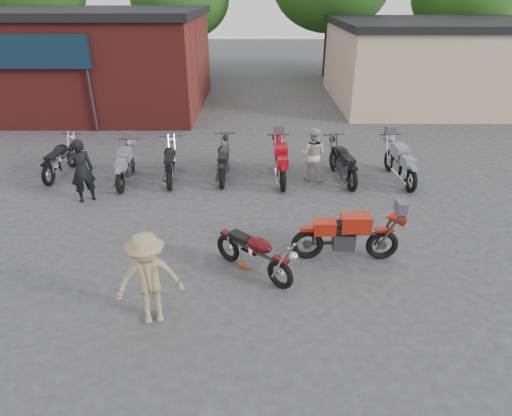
{
  "coord_description": "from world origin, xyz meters",
  "views": [
    {
      "loc": [
        -0.38,
        -6.53,
        5.03
      ],
      "look_at": [
        -0.4,
        1.51,
        0.9
      ],
      "focal_mm": 30.0,
      "sensor_mm": 36.0,
      "label": 1
    }
  ],
  "objects_px": {
    "person_tan": "(149,279)",
    "row_bike_3": "(224,158)",
    "row_bike_2": "(170,161)",
    "helmet": "(246,262)",
    "row_bike_6": "(400,160)",
    "person_light": "(313,155)",
    "person_dark": "(82,171)",
    "row_bike_0": "(60,157)",
    "row_bike_4": "(281,160)",
    "vintage_motorcycle": "(254,251)",
    "row_bike_1": "(125,164)",
    "row_bike_5": "(343,160)",
    "sportbike": "(348,233)"
  },
  "relations": [
    {
      "from": "row_bike_0",
      "to": "row_bike_4",
      "type": "xyz_separation_m",
      "value": [
        6.56,
        -0.35,
        0.04
      ]
    },
    {
      "from": "person_tan",
      "to": "row_bike_5",
      "type": "distance_m",
      "value": 7.38
    },
    {
      "from": "person_dark",
      "to": "person_light",
      "type": "bearing_deg",
      "value": 160.3
    },
    {
      "from": "person_light",
      "to": "row_bike_5",
      "type": "bearing_deg",
      "value": -162.86
    },
    {
      "from": "person_light",
      "to": "person_dark",
      "type": "bearing_deg",
      "value": 29.71
    },
    {
      "from": "vintage_motorcycle",
      "to": "row_bike_6",
      "type": "bearing_deg",
      "value": 89.55
    },
    {
      "from": "person_tan",
      "to": "row_bike_6",
      "type": "relative_size",
      "value": 0.79
    },
    {
      "from": "row_bike_3",
      "to": "sportbike",
      "type": "bearing_deg",
      "value": -146.89
    },
    {
      "from": "vintage_motorcycle",
      "to": "person_light",
      "type": "height_order",
      "value": "person_light"
    },
    {
      "from": "row_bike_5",
      "to": "vintage_motorcycle",
      "type": "bearing_deg",
      "value": 142.33
    },
    {
      "from": "vintage_motorcycle",
      "to": "row_bike_5",
      "type": "relative_size",
      "value": 0.89
    },
    {
      "from": "helmet",
      "to": "row_bike_4",
      "type": "bearing_deg",
      "value": 78.51
    },
    {
      "from": "row_bike_0",
      "to": "sportbike",
      "type": "bearing_deg",
      "value": -115.54
    },
    {
      "from": "row_bike_4",
      "to": "row_bike_6",
      "type": "xyz_separation_m",
      "value": [
        3.46,
        -0.02,
        0.01
      ]
    },
    {
      "from": "row_bike_1",
      "to": "row_bike_6",
      "type": "height_order",
      "value": "row_bike_6"
    },
    {
      "from": "row_bike_2",
      "to": "helmet",
      "type": "bearing_deg",
      "value": -159.47
    },
    {
      "from": "helmet",
      "to": "row_bike_6",
      "type": "bearing_deg",
      "value": 45.59
    },
    {
      "from": "person_light",
      "to": "row_bike_1",
      "type": "bearing_deg",
      "value": 18.69
    },
    {
      "from": "person_tan",
      "to": "row_bike_3",
      "type": "height_order",
      "value": "person_tan"
    },
    {
      "from": "row_bike_2",
      "to": "row_bike_4",
      "type": "xyz_separation_m",
      "value": [
        3.21,
        -0.04,
        0.03
      ]
    },
    {
      "from": "row_bike_2",
      "to": "row_bike_5",
      "type": "distance_m",
      "value": 5.01
    },
    {
      "from": "person_light",
      "to": "row_bike_3",
      "type": "bearing_deg",
      "value": 13.14
    },
    {
      "from": "person_dark",
      "to": "row_bike_3",
      "type": "bearing_deg",
      "value": 171.26
    },
    {
      "from": "vintage_motorcycle",
      "to": "row_bike_1",
      "type": "xyz_separation_m",
      "value": [
        -3.74,
        4.53,
        0.03
      ]
    },
    {
      "from": "row_bike_1",
      "to": "helmet",
      "type": "bearing_deg",
      "value": -143.9
    },
    {
      "from": "person_dark",
      "to": "row_bike_0",
      "type": "height_order",
      "value": "person_dark"
    },
    {
      "from": "vintage_motorcycle",
      "to": "helmet",
      "type": "relative_size",
      "value": 6.49
    },
    {
      "from": "row_bike_0",
      "to": "row_bike_6",
      "type": "xyz_separation_m",
      "value": [
        10.01,
        -0.36,
        0.04
      ]
    },
    {
      "from": "person_light",
      "to": "row_bike_1",
      "type": "relative_size",
      "value": 0.79
    },
    {
      "from": "person_tan",
      "to": "row_bike_3",
      "type": "relative_size",
      "value": 0.81
    },
    {
      "from": "vintage_motorcycle",
      "to": "sportbike",
      "type": "distance_m",
      "value": 1.98
    },
    {
      "from": "row_bike_0",
      "to": "row_bike_1",
      "type": "distance_m",
      "value": 2.14
    },
    {
      "from": "row_bike_3",
      "to": "row_bike_5",
      "type": "bearing_deg",
      "value": -92.76
    },
    {
      "from": "sportbike",
      "to": "row_bike_3",
      "type": "bearing_deg",
      "value": 123.67
    },
    {
      "from": "sportbike",
      "to": "person_dark",
      "type": "xyz_separation_m",
      "value": [
        -6.38,
        2.74,
        0.24
      ]
    },
    {
      "from": "helmet",
      "to": "person_tan",
      "type": "xyz_separation_m",
      "value": [
        -1.53,
        -1.53,
        0.71
      ]
    },
    {
      "from": "vintage_motorcycle",
      "to": "row_bike_3",
      "type": "distance_m",
      "value": 4.96
    },
    {
      "from": "sportbike",
      "to": "row_bike_5",
      "type": "bearing_deg",
      "value": 81.67
    },
    {
      "from": "row_bike_2",
      "to": "row_bike_4",
      "type": "bearing_deg",
      "value": -97.17
    },
    {
      "from": "row_bike_2",
      "to": "row_bike_3",
      "type": "height_order",
      "value": "row_bike_3"
    },
    {
      "from": "row_bike_4",
      "to": "row_bike_3",
      "type": "bearing_deg",
      "value": 81.59
    },
    {
      "from": "row_bike_6",
      "to": "row_bike_4",
      "type": "bearing_deg",
      "value": 84.15
    },
    {
      "from": "row_bike_5",
      "to": "row_bike_4",
      "type": "bearing_deg",
      "value": 81.56
    },
    {
      "from": "vintage_motorcycle",
      "to": "person_dark",
      "type": "height_order",
      "value": "person_dark"
    },
    {
      "from": "sportbike",
      "to": "row_bike_5",
      "type": "height_order",
      "value": "sportbike"
    },
    {
      "from": "sportbike",
      "to": "row_bike_1",
      "type": "distance_m",
      "value": 6.9
    },
    {
      "from": "helmet",
      "to": "row_bike_0",
      "type": "xyz_separation_m",
      "value": [
        -5.65,
        4.82,
        0.45
      ]
    },
    {
      "from": "helmet",
      "to": "row_bike_2",
      "type": "xyz_separation_m",
      "value": [
        -2.3,
        4.51,
        0.45
      ]
    },
    {
      "from": "person_dark",
      "to": "row_bike_5",
      "type": "distance_m",
      "value": 7.17
    },
    {
      "from": "row_bike_5",
      "to": "person_tan",
      "type": "bearing_deg",
      "value": 135.53
    }
  ]
}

